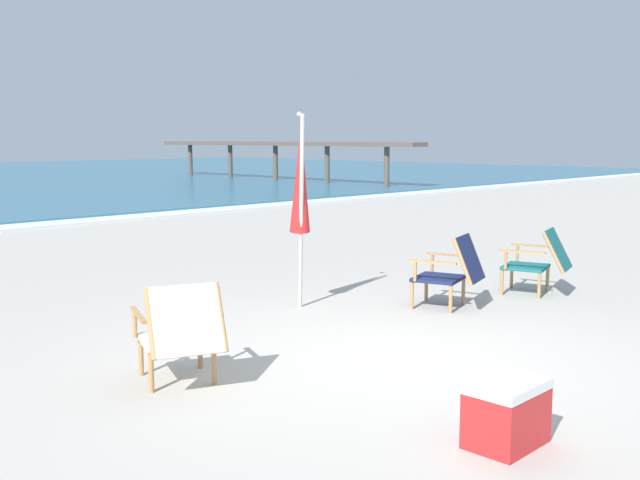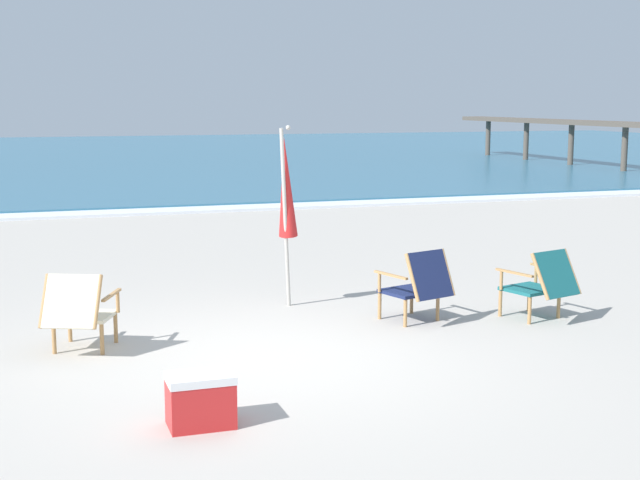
{
  "view_description": "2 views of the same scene",
  "coord_description": "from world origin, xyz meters",
  "px_view_note": "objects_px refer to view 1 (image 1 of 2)",
  "views": [
    {
      "loc": [
        -4.77,
        -3.73,
        1.83
      ],
      "look_at": [
        1.58,
        2.48,
        0.63
      ],
      "focal_mm": 42.0,
      "sensor_mm": 36.0,
      "label": 1
    },
    {
      "loc": [
        -2.06,
        -7.81,
        2.39
      ],
      "look_at": [
        1.42,
        2.7,
        0.66
      ],
      "focal_mm": 50.0,
      "sensor_mm": 36.0,
      "label": 2
    }
  ],
  "objects_px": {
    "beach_chair_front_left": "(452,270)",
    "umbrella_furled_red": "(301,181)",
    "beach_chair_back_right": "(540,259)",
    "cooler_box": "(506,413)",
    "beach_chair_front_right": "(181,331)"
  },
  "relations": [
    {
      "from": "beach_chair_front_left",
      "to": "umbrella_furled_red",
      "type": "height_order",
      "value": "umbrella_furled_red"
    },
    {
      "from": "beach_chair_back_right",
      "to": "umbrella_furled_red",
      "type": "xyz_separation_m",
      "value": [
        -2.48,
        1.49,
        0.96
      ]
    },
    {
      "from": "beach_chair_front_left",
      "to": "cooler_box",
      "type": "bearing_deg",
      "value": -140.47
    },
    {
      "from": "beach_chair_front_left",
      "to": "beach_chair_front_right",
      "type": "xyz_separation_m",
      "value": [
        -3.56,
        -0.05,
        -0.01
      ]
    },
    {
      "from": "umbrella_furled_red",
      "to": "beach_chair_front_right",
      "type": "bearing_deg",
      "value": -153.27
    },
    {
      "from": "beach_chair_back_right",
      "to": "cooler_box",
      "type": "height_order",
      "value": "beach_chair_back_right"
    },
    {
      "from": "beach_chair_back_right",
      "to": "umbrella_furled_red",
      "type": "distance_m",
      "value": 3.05
    },
    {
      "from": "beach_chair_front_left",
      "to": "beach_chair_front_right",
      "type": "relative_size",
      "value": 0.92
    },
    {
      "from": "beach_chair_back_right",
      "to": "beach_chair_front_right",
      "type": "bearing_deg",
      "value": 176.82
    },
    {
      "from": "beach_chair_front_left",
      "to": "cooler_box",
      "type": "relative_size",
      "value": 1.72
    },
    {
      "from": "beach_chair_front_left",
      "to": "umbrella_furled_red",
      "type": "xyz_separation_m",
      "value": [
        -1.15,
        1.17,
        0.96
      ]
    },
    {
      "from": "beach_chair_back_right",
      "to": "cooler_box",
      "type": "bearing_deg",
      "value": -154.15
    },
    {
      "from": "beach_chair_back_right",
      "to": "umbrella_furled_red",
      "type": "relative_size",
      "value": 0.41
    },
    {
      "from": "beach_chair_front_left",
      "to": "beach_chair_back_right",
      "type": "distance_m",
      "value": 1.37
    },
    {
      "from": "beach_chair_front_left",
      "to": "beach_chair_front_right",
      "type": "distance_m",
      "value": 3.56
    }
  ]
}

